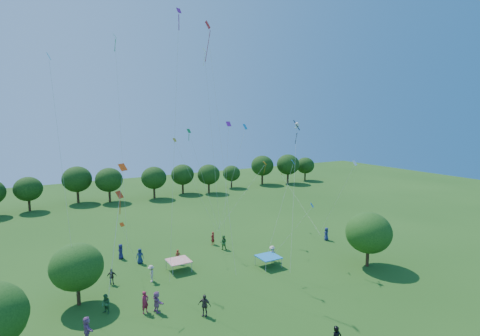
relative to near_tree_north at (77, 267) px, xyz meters
The scene contains 37 objects.
near_tree_north is the anchor object (origin of this frame).
near_tree_east 28.00m from the near_tree_north, 13.21° to the right, with size 4.71×4.71×5.75m.
treeline 39.81m from the near_tree_north, 72.70° to the left, with size 88.01×8.77×6.77m.
tent_red_stripe 10.28m from the near_tree_north, 13.91° to the left, with size 2.20×2.20×1.10m.
tent_blue 18.42m from the near_tree_north, ahead, with size 2.20×2.20×1.10m.
crowd_person_0 9.54m from the near_tree_north, 42.34° to the left, with size 0.81×0.44×1.64m, color navy.
crowd_person_1 18.00m from the near_tree_north, 25.35° to the left, with size 0.60×0.39×1.61m, color maroon.
crowd_person_2 4.01m from the near_tree_north, 56.61° to the right, with size 0.78×0.42×1.59m, color #2B6536.
crowd_person_3 7.10m from the near_tree_north, 10.76° to the left, with size 1.07×0.48×1.63m, color #BCA996.
crowd_person_4 11.07m from the near_tree_north, 39.38° to the right, with size 1.04×0.47×1.77m, color #423834.
crowd_person_5 7.30m from the near_tree_north, 39.76° to the right, with size 1.62×0.58×1.73m, color #A35F95.
crowd_person_6 29.45m from the near_tree_north, ahead, with size 0.81×0.44×1.64m, color navy.
crowd_person_7 6.49m from the near_tree_north, 42.52° to the right, with size 0.68×0.43×1.81m, color maroon.
crowd_person_8 17.55m from the near_tree_north, 18.55° to the left, with size 0.84×0.45×1.71m, color #2A6129.
crowd_person_9 19.58m from the near_tree_north, ahead, with size 1.11×0.50×1.69m, color beige.
crowd_person_10 4.83m from the near_tree_north, 38.90° to the left, with size 0.90×0.41×1.53m, color #3C3330.
crowd_person_11 6.10m from the near_tree_north, 91.29° to the right, with size 1.58×0.56×1.69m, color #915898.
crowd_person_12 10.43m from the near_tree_north, 58.14° to the left, with size 0.82×0.44×1.66m, color #1A1A4E.
crowd_person_13 11.37m from the near_tree_north, 21.84° to the left, with size 0.57×0.37×1.53m, color maroon.
pirate_kite 24.71m from the near_tree_north, ahead, with size 5.50×6.22×13.89m.
red_high_kite 21.06m from the near_tree_north, ahead, with size 0.55×5.95×23.22m.
small_kite_0 5.69m from the near_tree_north, 32.97° to the left, with size 1.58×0.83×4.38m.
small_kite_1 7.73m from the near_tree_north, 11.93° to the right, with size 2.50×2.56×10.38m.
small_kite_2 17.01m from the near_tree_north, 32.93° to the left, with size 5.48×0.45×11.81m.
small_kite_3 18.69m from the near_tree_north, 31.17° to the left, with size 3.87×0.94×12.82m.
small_kite_4 22.15m from the near_tree_north, ahead, with size 4.69×1.92×9.56m.
small_kite_5 15.97m from the near_tree_north, 23.00° to the right, with size 1.12×1.53×22.56m.
small_kite_6 20.24m from the near_tree_north, 18.12° to the left, with size 2.14×0.55×21.32m.
small_kite_7 23.09m from the near_tree_north, 20.12° to the left, with size 3.46×1.76×13.34m.
small_kite_8 5.94m from the near_tree_north, ahead, with size 2.21×3.34×7.94m.
small_kite_9 23.24m from the near_tree_north, 17.08° to the left, with size 6.01×2.37×8.69m.
small_kite_10 28.86m from the near_tree_north, 14.86° to the left, with size 0.85×9.26×6.38m.
small_kite_11 17.25m from the near_tree_north, 54.65° to the left, with size 0.53×3.27×22.66m.
small_kite_12 20.32m from the near_tree_north, 16.29° to the right, with size 1.85×4.43×6.38m.
small_kite_13 18.19m from the near_tree_north, 10.69° to the left, with size 0.90×2.59×13.74m.
small_kite_14 27.97m from the near_tree_north, ahead, with size 0.81×5.13×9.67m.
small_kite_15 12.35m from the near_tree_north, 121.15° to the left, with size 0.89×2.96×19.25m.
Camera 1 is at (-16.59, -14.69, 15.66)m, focal length 28.00 mm.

